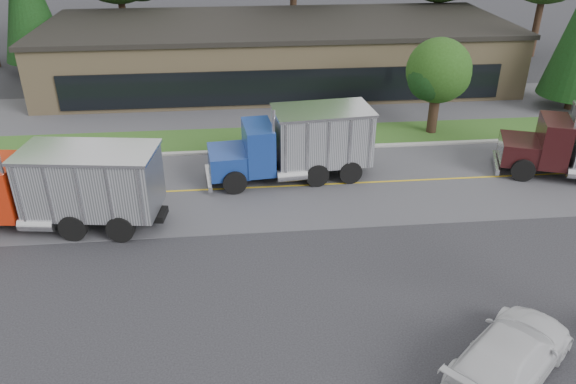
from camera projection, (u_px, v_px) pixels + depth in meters
The scene contains 11 objects.
ground at pixel (282, 313), 18.41m from camera, with size 140.00×140.00×0.00m, color #39393E.
road at pixel (265, 187), 26.32m from camera, with size 60.00×8.00×0.02m, color slate.
center_line at pixel (265, 187), 26.32m from camera, with size 60.00×0.12×0.01m, color gold.
curb at pixel (260, 151), 30.01m from camera, with size 60.00×0.30×0.12m, color #9E9E99.
grass_verge at pixel (258, 139), 31.59m from camera, with size 60.00×3.40×0.03m, color #28551D.
far_parking at pixel (254, 109), 35.99m from camera, with size 60.00×7.00×0.02m, color slate.
strip_mall at pixel (277, 54), 40.50m from camera, with size 32.00×12.00×4.00m, color #947E5A.
tree_verge at pixel (439, 74), 30.89m from camera, with size 3.79×3.57×5.40m.
dump_truck_red at pixel (62, 186), 22.52m from camera, with size 9.33×3.77×3.36m.
dump_truck_blue at pixel (300, 142), 26.51m from camera, with size 7.92×3.32×3.36m.
rally_car at pixel (511, 354), 15.73m from camera, with size 2.11×5.19×1.51m, color silver.
Camera 1 is at (-1.21, -14.34, 12.15)m, focal length 35.00 mm.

